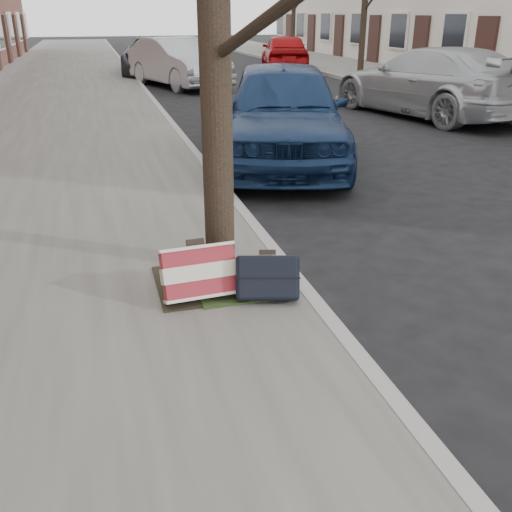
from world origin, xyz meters
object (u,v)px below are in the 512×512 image
object	(u,v)px
suitcase_red	(199,273)
car_near_front	(283,112)
car_near_mid	(178,63)
suitcase_navy	(267,277)

from	to	relation	value
suitcase_red	car_near_front	distance (m)	5.08
suitcase_red	car_near_front	size ratio (longest dim) A/B	0.12
car_near_mid	suitcase_navy	bearing A→B (deg)	-114.37
suitcase_navy	car_near_front	distance (m)	5.04
suitcase_red	suitcase_navy	distance (m)	0.53
suitcase_red	suitcase_navy	xyz separation A→B (m)	(0.51, -0.17, -0.03)
suitcase_red	car_near_front	bearing A→B (deg)	60.70
car_near_front	car_near_mid	distance (m)	10.34
car_near_mid	suitcase_red	bearing A→B (deg)	-116.35
suitcase_navy	car_near_mid	bearing A→B (deg)	99.16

